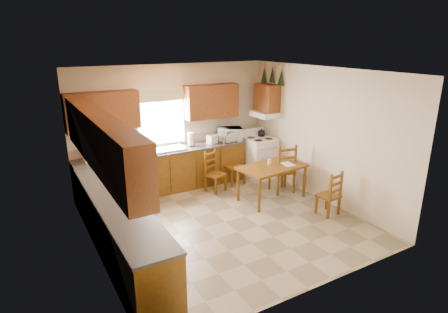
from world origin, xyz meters
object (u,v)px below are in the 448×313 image
chair_near_left (282,168)px  chair_far_left (215,172)px  dining_table (272,182)px  chair_near_right (329,193)px  microwave (230,134)px  chair_far_right (234,164)px  stove (259,158)px

chair_near_left → chair_far_left: size_ratio=1.21×
chair_near_left → dining_table: bearing=34.9°
dining_table → chair_near_right: 1.22m
microwave → chair_far_right: (-0.11, -0.38, -0.59)m
dining_table → chair_far_left: (-0.81, 0.95, 0.08)m
dining_table → chair_far_left: chair_far_left is taller
chair_far_left → chair_near_left: bearing=-49.9°
chair_near_right → chair_far_right: size_ratio=0.90×
dining_table → chair_near_left: 0.52m
chair_near_right → dining_table: bearing=-72.7°
chair_near_left → chair_near_right: 1.33m
microwave → chair_far_left: 1.09m
chair_near_left → chair_far_right: size_ratio=1.12×
chair_far_left → stove: bearing=-9.1°
microwave → dining_table: bearing=-64.6°
stove → dining_table: stove is taller
stove → chair_near_right: 2.30m
chair_far_left → chair_far_right: (0.58, 0.18, 0.04)m
microwave → chair_near_left: bearing=-45.9°
stove → chair_far_right: chair_far_right is taller
microwave → dining_table: size_ratio=0.38×
microwave → chair_far_left: microwave is taller
stove → chair_far_right: 0.75m
stove → chair_far_left: stove is taller
chair_near_left → chair_near_right: chair_near_left is taller
chair_near_right → stove: bearing=-97.3°
dining_table → chair_far_right: chair_far_right is taller
chair_far_left → chair_near_right: bearing=-77.2°
microwave → chair_near_right: 2.76m
stove → microwave: (-0.64, 0.32, 0.60)m
chair_near_right → chair_far_right: (-0.71, 2.24, 0.05)m
chair_near_right → chair_far_left: chair_far_left is taller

